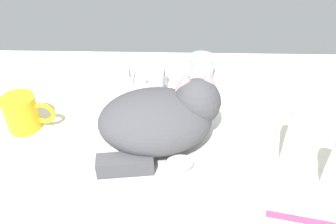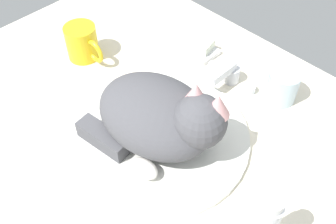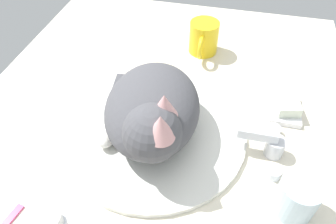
{
  "view_description": "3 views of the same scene",
  "coord_description": "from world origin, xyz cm",
  "px_view_note": "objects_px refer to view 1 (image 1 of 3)",
  "views": [
    {
      "loc": [
        4.05,
        -55.58,
        53.73
      ],
      "look_at": [
        2.57,
        3.21,
        6.71
      ],
      "focal_mm": 37.58,
      "sensor_mm": 36.0,
      "label": 1
    },
    {
      "loc": [
        36.43,
        -33.21,
        62.4
      ],
      "look_at": [
        -0.16,
        3.46,
        4.88
      ],
      "focal_mm": 42.53,
      "sensor_mm": 36.0,
      "label": 2
    },
    {
      "loc": [
        40.49,
        12.37,
        49.06
      ],
      "look_at": [
        1.37,
        3.27,
        8.0
      ],
      "focal_mm": 34.05,
      "sensor_mm": 36.0,
      "label": 3
    }
  ],
  "objects_px": {
    "coffee_mug": "(23,113)",
    "toothbrush": "(317,222)",
    "rinse_cup": "(201,68)",
    "soap_bar": "(117,72)",
    "cat": "(163,118)",
    "faucet": "(160,79)",
    "toothpaste_bottle": "(296,137)"
  },
  "relations": [
    {
      "from": "toothpaste_bottle",
      "to": "toothbrush",
      "type": "distance_m",
      "value": 0.16
    },
    {
      "from": "coffee_mug",
      "to": "cat",
      "type": "bearing_deg",
      "value": -8.97
    },
    {
      "from": "soap_bar",
      "to": "toothpaste_bottle",
      "type": "height_order",
      "value": "toothpaste_bottle"
    },
    {
      "from": "rinse_cup",
      "to": "coffee_mug",
      "type": "bearing_deg",
      "value": -152.78
    },
    {
      "from": "cat",
      "to": "toothbrush",
      "type": "relative_size",
      "value": 1.74
    },
    {
      "from": "cat",
      "to": "toothbrush",
      "type": "xyz_separation_m",
      "value": [
        0.28,
        -0.19,
        -0.07
      ]
    },
    {
      "from": "rinse_cup",
      "to": "soap_bar",
      "type": "height_order",
      "value": "rinse_cup"
    },
    {
      "from": "coffee_mug",
      "to": "toothbrush",
      "type": "height_order",
      "value": "coffee_mug"
    },
    {
      "from": "cat",
      "to": "rinse_cup",
      "type": "height_order",
      "value": "cat"
    },
    {
      "from": "rinse_cup",
      "to": "toothbrush",
      "type": "height_order",
      "value": "rinse_cup"
    },
    {
      "from": "cat",
      "to": "rinse_cup",
      "type": "relative_size",
      "value": 3.8
    },
    {
      "from": "rinse_cup",
      "to": "cat",
      "type": "bearing_deg",
      "value": -109.63
    },
    {
      "from": "soap_bar",
      "to": "toothbrush",
      "type": "bearing_deg",
      "value": -47.47
    },
    {
      "from": "toothbrush",
      "to": "rinse_cup",
      "type": "bearing_deg",
      "value": 111.82
    },
    {
      "from": "soap_bar",
      "to": "toothbrush",
      "type": "height_order",
      "value": "soap_bar"
    },
    {
      "from": "faucet",
      "to": "rinse_cup",
      "type": "height_order",
      "value": "rinse_cup"
    },
    {
      "from": "coffee_mug",
      "to": "toothbrush",
      "type": "relative_size",
      "value": 0.74
    },
    {
      "from": "toothbrush",
      "to": "toothpaste_bottle",
      "type": "bearing_deg",
      "value": 96.23
    },
    {
      "from": "toothpaste_bottle",
      "to": "toothbrush",
      "type": "height_order",
      "value": "toothpaste_bottle"
    },
    {
      "from": "faucet",
      "to": "coffee_mug",
      "type": "bearing_deg",
      "value": -150.39
    },
    {
      "from": "soap_bar",
      "to": "toothbrush",
      "type": "xyz_separation_m",
      "value": [
        0.41,
        -0.45,
        -0.02
      ]
    },
    {
      "from": "faucet",
      "to": "soap_bar",
      "type": "relative_size",
      "value": 2.09
    },
    {
      "from": "toothbrush",
      "to": "soap_bar",
      "type": "bearing_deg",
      "value": 132.53
    },
    {
      "from": "cat",
      "to": "toothpaste_bottle",
      "type": "height_order",
      "value": "cat"
    },
    {
      "from": "coffee_mug",
      "to": "toothpaste_bottle",
      "type": "bearing_deg",
      "value": -9.63
    },
    {
      "from": "coffee_mug",
      "to": "soap_bar",
      "type": "xyz_separation_m",
      "value": [
        0.18,
        0.21,
        -0.02
      ]
    },
    {
      "from": "toothpaste_bottle",
      "to": "coffee_mug",
      "type": "bearing_deg",
      "value": 170.37
    },
    {
      "from": "toothbrush",
      "to": "cat",
      "type": "bearing_deg",
      "value": 145.05
    },
    {
      "from": "soap_bar",
      "to": "toothpaste_bottle",
      "type": "relative_size",
      "value": 0.4
    },
    {
      "from": "faucet",
      "to": "toothpaste_bottle",
      "type": "height_order",
      "value": "toothpaste_bottle"
    },
    {
      "from": "cat",
      "to": "coffee_mug",
      "type": "xyz_separation_m",
      "value": [
        -0.32,
        0.05,
        -0.03
      ]
    },
    {
      "from": "cat",
      "to": "toothpaste_bottle",
      "type": "relative_size",
      "value": 1.72
    }
  ]
}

